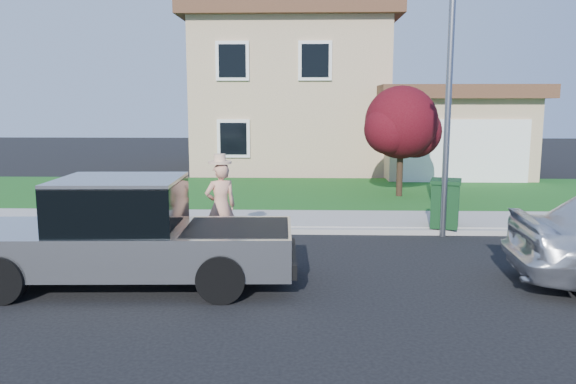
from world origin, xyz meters
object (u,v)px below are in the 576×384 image
object	(u,v)px
street_lamp	(449,87)
ornamental_tree	(402,126)
pickup_truck	(128,236)
trash_bin	(445,203)
woman	(221,204)

from	to	relation	value
street_lamp	ornamental_tree	bearing A→B (deg)	104.02
pickup_truck	street_lamp	xyz separation A→B (m)	(5.96, 3.57, 2.48)
pickup_truck	trash_bin	xyz separation A→B (m)	(6.09, 3.98, -0.12)
woman	street_lamp	xyz separation A→B (m)	(4.80, 1.20, 2.38)
ornamental_tree	trash_bin	world-z (taller)	ornamental_tree
pickup_truck	trash_bin	bearing A→B (deg)	30.92
woman	ornamental_tree	bearing A→B (deg)	-151.32
woman	ornamental_tree	size ratio (longest dim) A/B	0.57
ornamental_tree	street_lamp	bearing A→B (deg)	-88.78
woman	trash_bin	xyz separation A→B (m)	(4.94, 1.61, -0.22)
pickup_truck	street_lamp	size ratio (longest dim) A/B	0.94
ornamental_tree	street_lamp	world-z (taller)	street_lamp
pickup_truck	woman	xyz separation A→B (m)	(1.15, 2.37, 0.10)
street_lamp	pickup_truck	bearing A→B (deg)	-136.24
pickup_truck	ornamental_tree	bearing A→B (deg)	53.69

